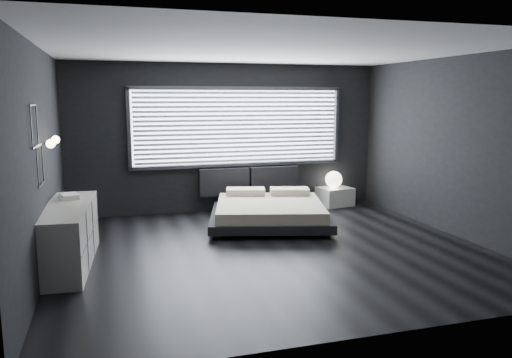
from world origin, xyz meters
name	(u,v)px	position (x,y,z in m)	size (l,w,h in m)	color
room	(273,153)	(0.00, 0.00, 1.40)	(6.04, 6.00, 2.80)	black
window	(239,127)	(0.20, 2.70, 1.61)	(4.14, 0.09, 1.52)	white
headboard	(249,181)	(0.39, 2.64, 0.57)	(1.96, 0.16, 0.52)	black
sconce_near	(50,144)	(-2.88, 0.05, 1.60)	(0.18, 0.11, 0.11)	silver
sconce_far	(55,140)	(-2.88, 0.65, 1.60)	(0.18, 0.11, 0.11)	silver
wall_art_upper	(34,126)	(-2.98, -0.55, 1.85)	(0.01, 0.48, 0.48)	#47474C
wall_art_lower	(40,165)	(-2.98, -0.30, 1.38)	(0.01, 0.48, 0.48)	#47474C
bed	(269,211)	(0.40, 1.40, 0.24)	(2.41, 2.34, 0.51)	black
nightstand	(335,196)	(2.16, 2.50, 0.18)	(0.63, 0.53, 0.37)	white
orb_lamp	(334,179)	(2.12, 2.51, 0.53)	(0.33, 0.33, 0.33)	white
dresser	(69,235)	(-2.75, 0.13, 0.40)	(0.71, 2.02, 0.79)	white
book_stack	(69,196)	(-2.75, 0.60, 0.83)	(0.31, 0.37, 0.07)	white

